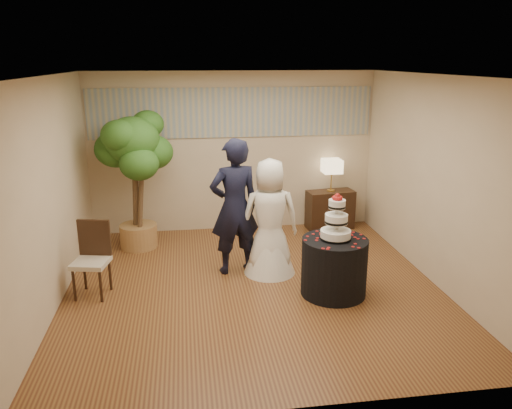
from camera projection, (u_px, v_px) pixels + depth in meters
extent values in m
cube|color=brown|center=(253.00, 287.00, 6.82)|extent=(5.00, 5.00, 0.00)
cube|color=white|center=(253.00, 75.00, 6.03)|extent=(5.00, 5.00, 0.00)
cube|color=beige|center=(233.00, 153.00, 8.80)|extent=(5.00, 0.06, 2.80)
cube|color=beige|center=(295.00, 263.00, 4.05)|extent=(5.00, 0.06, 2.80)
cube|color=beige|center=(50.00, 195.00, 6.08)|extent=(0.06, 5.00, 2.80)
cube|color=beige|center=(435.00, 181.00, 6.77)|extent=(0.06, 5.00, 2.80)
cube|color=#9B9E94|center=(233.00, 113.00, 8.58)|extent=(4.90, 0.02, 0.85)
imported|color=black|center=(235.00, 207.00, 7.04)|extent=(0.80, 0.61, 1.96)
imported|color=white|center=(270.00, 217.00, 7.05)|extent=(0.85, 0.77, 1.68)
cylinder|color=black|center=(334.00, 267.00, 6.51)|extent=(1.03, 1.03, 0.77)
cube|color=black|center=(330.00, 210.00, 9.08)|extent=(0.88, 0.46, 0.70)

